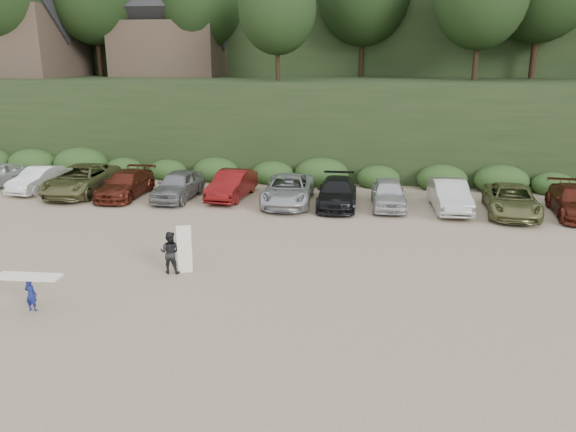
# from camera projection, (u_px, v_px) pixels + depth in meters

# --- Properties ---
(ground) EXTENTS (120.00, 120.00, 0.00)m
(ground) POSITION_uv_depth(u_px,v_px,m) (254.00, 271.00, 20.68)
(ground) COLOR tan
(ground) RESTS_ON ground
(hillside_backdrop) EXTENTS (90.00, 41.50, 28.00)m
(hillside_backdrop) POSITION_uv_depth(u_px,v_px,m) (340.00, 13.00, 51.53)
(hillside_backdrop) COLOR black
(hillside_backdrop) RESTS_ON ground
(parked_cars) EXTENTS (37.09, 5.91, 1.62)m
(parked_cars) POSITION_uv_depth(u_px,v_px,m) (280.00, 189.00, 29.95)
(parked_cars) COLOR silver
(parked_cars) RESTS_ON ground
(child_surfer) EXTENTS (2.01, 0.71, 1.18)m
(child_surfer) POSITION_uv_depth(u_px,v_px,m) (30.00, 287.00, 17.31)
(child_surfer) COLOR navy
(child_surfer) RESTS_ON ground
(adult_surfer) EXTENTS (1.23, 0.61, 1.85)m
(adult_surfer) POSITION_uv_depth(u_px,v_px,m) (171.00, 252.00, 20.35)
(adult_surfer) COLOR black
(adult_surfer) RESTS_ON ground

